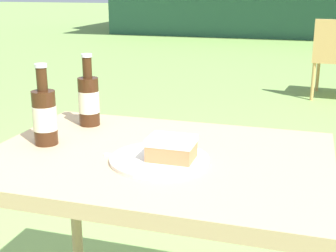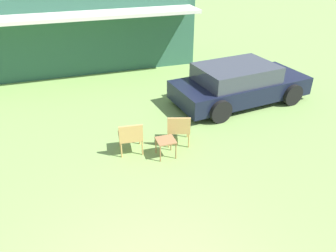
{
  "view_description": "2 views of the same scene",
  "coord_description": "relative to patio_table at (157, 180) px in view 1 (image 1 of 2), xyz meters",
  "views": [
    {
      "loc": [
        0.37,
        -1.12,
        1.15
      ],
      "look_at": [
        0.0,
        0.1,
        0.77
      ],
      "focal_mm": 50.0,
      "sensor_mm": 36.0,
      "label": 1
    },
    {
      "loc": [
        -0.53,
        -2.55,
        4.52
      ],
      "look_at": [
        1.45,
        3.48,
        0.9
      ],
      "focal_mm": 35.0,
      "sensor_mm": 36.0,
      "label": 2
    }
  ],
  "objects": [
    {
      "name": "patio_table",
      "position": [
        0.0,
        0.0,
        0.0
      ],
      "size": [
        0.91,
        0.66,
        0.72
      ],
      "color": "tan",
      "rests_on": "ground_plane"
    },
    {
      "name": "cake_on_plate",
      "position": [
        0.04,
        -0.05,
        0.1
      ],
      "size": [
        0.26,
        0.26,
        0.07
      ],
      "color": "silver",
      "rests_on": "patio_table"
    },
    {
      "name": "cola_bottle_near",
      "position": [
        -0.3,
        0.2,
        0.16
      ],
      "size": [
        0.07,
        0.07,
        0.23
      ],
      "color": "#381E0F",
      "rests_on": "patio_table"
    },
    {
      "name": "cola_bottle_far",
      "position": [
        -0.33,
        -0.01,
        0.16
      ],
      "size": [
        0.07,
        0.07,
        0.23
      ],
      "color": "#381E0F",
      "rests_on": "patio_table"
    },
    {
      "name": "fork",
      "position": [
        -0.04,
        -0.06,
        0.08
      ],
      "size": [
        0.18,
        0.03,
        0.01
      ],
      "color": "silver",
      "rests_on": "patio_table"
    },
    {
      "name": "loose_bottle_cap",
      "position": [
        0.03,
        0.04,
        0.08
      ],
      "size": [
        0.03,
        0.03,
        0.01
      ],
      "color": "silver",
      "rests_on": "patio_table"
    }
  ]
}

